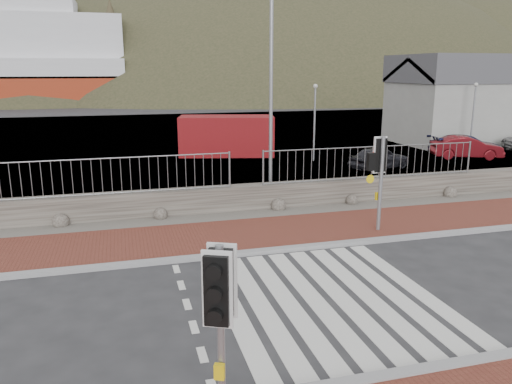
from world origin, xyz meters
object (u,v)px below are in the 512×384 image
object	(u,v)px
car_a	(379,158)
car_b	(466,147)
traffic_signal_near	(220,301)
shipping_container	(227,136)
streetlight	(275,85)
traffic_signal_far	(381,164)
car_c	(466,145)

from	to	relation	value
car_a	car_b	xyz separation A→B (m)	(6.26, 1.51, 0.06)
traffic_signal_near	shipping_container	bearing A→B (deg)	102.31
traffic_signal_near	shipping_container	distance (m)	23.04
streetlight	shipping_container	xyz separation A→B (m)	(0.55, 10.92, -3.18)
traffic_signal_near	car_b	world-z (taller)	traffic_signal_near
traffic_signal_near	car_b	bearing A→B (deg)	69.92
streetlight	car_a	size ratio (longest dim) A/B	2.31
traffic_signal_near	traffic_signal_far	bearing A→B (deg)	73.66
traffic_signal_near	streetlight	distance (m)	12.58
traffic_signal_near	car_a	distance (m)	19.89
streetlight	car_b	xyz separation A→B (m)	(13.24, 6.24, -3.69)
traffic_signal_near	car_a	xyz separation A→B (m)	(11.31, 16.30, -1.40)
traffic_signal_far	shipping_container	distance (m)	15.30
traffic_signal_far	shipping_container	xyz separation A→B (m)	(-1.44, 15.20, -1.02)
shipping_container	traffic_signal_far	bearing A→B (deg)	-71.00
car_a	car_c	world-z (taller)	car_c
car_b	car_c	size ratio (longest dim) A/B	0.91
streetlight	car_b	size ratio (longest dim) A/B	2.03
traffic_signal_near	car_c	bearing A→B (deg)	70.27
shipping_container	car_a	world-z (taller)	shipping_container
traffic_signal_near	shipping_container	world-z (taller)	traffic_signal_near
shipping_container	car_a	distance (m)	8.95
traffic_signal_far	streetlight	size ratio (longest dim) A/B	0.39
traffic_signal_far	car_c	distance (m)	16.39
traffic_signal_far	car_a	size ratio (longest dim) A/B	0.89
streetlight	shipping_container	size ratio (longest dim) A/B	1.42
traffic_signal_near	car_b	size ratio (longest dim) A/B	0.72
traffic_signal_near	car_b	xyz separation A→B (m)	(17.57, 17.81, -1.35)
shipping_container	car_a	xyz separation A→B (m)	(6.44, -6.20, -0.56)
car_b	car_c	distance (m)	0.94
traffic_signal_near	car_a	world-z (taller)	traffic_signal_near
car_c	traffic_signal_far	bearing A→B (deg)	140.82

